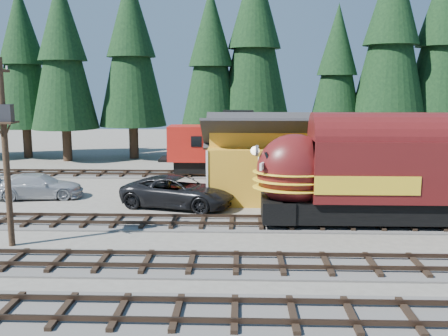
{
  "coord_description": "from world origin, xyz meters",
  "views": [
    {
      "loc": [
        -4.03,
        -21.01,
        7.12
      ],
      "look_at": [
        -4.89,
        4.0,
        2.96
      ],
      "focal_mm": 40.0,
      "sensor_mm": 36.0,
      "label": 1
    }
  ],
  "objects_px": {
    "locomotive": "(407,177)",
    "utility_pole": "(5,141)",
    "depot": "(304,152)",
    "pickup_truck_b": "(39,186)",
    "caboose": "(227,146)",
    "pickup_truck_a": "(178,192)"
  },
  "relations": [
    {
      "from": "locomotive",
      "to": "utility_pole",
      "type": "distance_m",
      "value": 19.13
    },
    {
      "from": "utility_pole",
      "to": "pickup_truck_b",
      "type": "height_order",
      "value": "utility_pole"
    },
    {
      "from": "locomotive",
      "to": "utility_pole",
      "type": "xyz_separation_m",
      "value": [
        -18.62,
        -3.8,
        2.18
      ]
    },
    {
      "from": "pickup_truck_a",
      "to": "pickup_truck_b",
      "type": "bearing_deg",
      "value": 92.79
    },
    {
      "from": "depot",
      "to": "utility_pole",
      "type": "xyz_separation_m",
      "value": [
        -14.27,
        -10.3,
        1.77
      ]
    },
    {
      "from": "utility_pole",
      "to": "depot",
      "type": "bearing_deg",
      "value": 31.23
    },
    {
      "from": "caboose",
      "to": "pickup_truck_b",
      "type": "distance_m",
      "value": 14.53
    },
    {
      "from": "locomotive",
      "to": "utility_pole",
      "type": "height_order",
      "value": "utility_pole"
    },
    {
      "from": "locomotive",
      "to": "pickup_truck_b",
      "type": "xyz_separation_m",
      "value": [
        -21.22,
        5.62,
        -1.77
      ]
    },
    {
      "from": "caboose",
      "to": "utility_pole",
      "type": "xyz_separation_m",
      "value": [
        -9.17,
        -17.8,
        2.36
      ]
    },
    {
      "from": "utility_pole",
      "to": "pickup_truck_a",
      "type": "relative_size",
      "value": 1.25
    },
    {
      "from": "locomotive",
      "to": "pickup_truck_a",
      "type": "bearing_deg",
      "value": 163.14
    },
    {
      "from": "depot",
      "to": "caboose",
      "type": "relative_size",
      "value": 1.4
    },
    {
      "from": "pickup_truck_a",
      "to": "caboose",
      "type": "bearing_deg",
      "value": 0.71
    },
    {
      "from": "caboose",
      "to": "depot",
      "type": "bearing_deg",
      "value": -55.76
    },
    {
      "from": "depot",
      "to": "pickup_truck_b",
      "type": "relative_size",
      "value": 2.36
    },
    {
      "from": "caboose",
      "to": "pickup_truck_a",
      "type": "distance_m",
      "value": 10.77
    },
    {
      "from": "locomotive",
      "to": "pickup_truck_b",
      "type": "bearing_deg",
      "value": 165.15
    },
    {
      "from": "depot",
      "to": "pickup_truck_b",
      "type": "height_order",
      "value": "depot"
    },
    {
      "from": "locomotive",
      "to": "pickup_truck_a",
      "type": "distance_m",
      "value": 12.72
    },
    {
      "from": "locomotive",
      "to": "pickup_truck_b",
      "type": "relative_size",
      "value": 2.97
    },
    {
      "from": "caboose",
      "to": "pickup_truck_a",
      "type": "relative_size",
      "value": 1.38
    }
  ]
}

